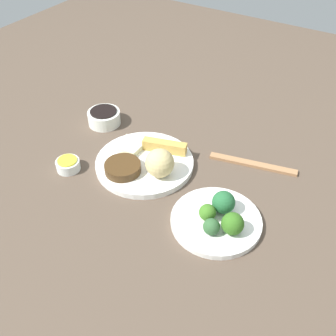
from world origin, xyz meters
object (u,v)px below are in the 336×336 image
Objects in this scene: main_plate at (145,163)px; sauce_ramekin_hot_mustard at (68,165)px; soy_sauce_bowl at (104,118)px; chopsticks_pair at (253,164)px; broccoli_plate at (216,221)px.

main_plate is 4.19× the size of sauce_ramekin_hot_mustard.
chopsticks_pair is (0.05, -0.45, -0.02)m from soy_sauce_bowl.
broccoli_plate is at bearing -85.01° from sauce_ramekin_hot_mustard.
soy_sauce_bowl is 0.42× the size of chopsticks_pair.
sauce_ramekin_hot_mustard reaches higher than main_plate.
main_plate is at bearing -114.69° from soy_sauce_bowl.
broccoli_plate is 3.34× the size of sauce_ramekin_hot_mustard.
main_plate reaches higher than chopsticks_pair.
soy_sauce_bowl is 0.46m from chopsticks_pair.
chopsticks_pair is at bearing -83.29° from soy_sauce_bowl.
soy_sauce_bowl reaches higher than main_plate.
sauce_ramekin_hot_mustard is (-0.21, -0.05, -0.01)m from soy_sauce_bowl.
sauce_ramekin_hot_mustard is (-0.04, 0.41, 0.01)m from broccoli_plate.
main_plate is 1.25× the size of broccoli_plate.
sauce_ramekin_hot_mustard is at bearing 94.99° from broccoli_plate.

